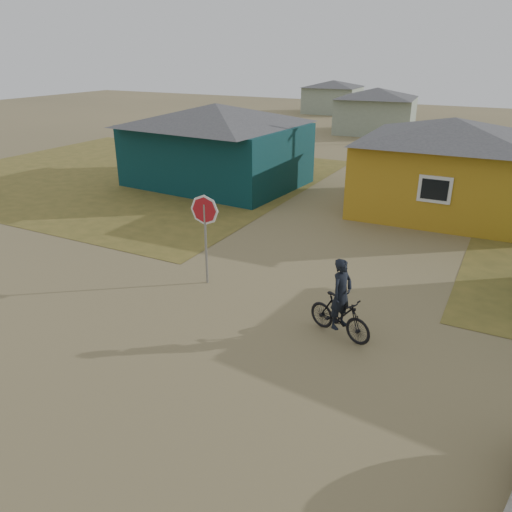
{
  "coord_description": "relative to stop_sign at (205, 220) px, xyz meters",
  "views": [
    {
      "loc": [
        5.01,
        -7.88,
        6.39
      ],
      "look_at": [
        -0.72,
        3.0,
        1.3
      ],
      "focal_mm": 35.0,
      "sensor_mm": 36.0,
      "label": 1
    }
  ],
  "objects": [
    {
      "name": "ground",
      "position": [
        2.5,
        -3.28,
        -1.96
      ],
      "size": [
        120.0,
        120.0,
        0.0
      ],
      "primitive_type": "plane",
      "color": "olive"
    },
    {
      "name": "grass_nw",
      "position": [
        -11.5,
        9.72,
        -1.95
      ],
      "size": [
        20.0,
        18.0,
        0.0
      ],
      "primitive_type": "cube",
      "color": "olive",
      "rests_on": "ground"
    },
    {
      "name": "house_teal",
      "position": [
        -6.0,
        10.22,
        0.1
      ],
      "size": [
        8.93,
        7.08,
        4.0
      ],
      "color": "#082C30",
      "rests_on": "ground"
    },
    {
      "name": "house_yellow",
      "position": [
        5.0,
        10.72,
        0.05
      ],
      "size": [
        7.72,
        6.76,
        3.9
      ],
      "color": "#B6871C",
      "rests_on": "ground"
    },
    {
      "name": "house_pale_west",
      "position": [
        -3.5,
        30.72,
        -0.1
      ],
      "size": [
        7.04,
        6.15,
        3.6
      ],
      "color": "gray",
      "rests_on": "ground"
    },
    {
      "name": "house_pale_north",
      "position": [
        -11.5,
        42.72,
        -0.2
      ],
      "size": [
        6.28,
        5.81,
        3.4
      ],
      "color": "gray",
      "rests_on": "ground"
    },
    {
      "name": "stop_sign",
      "position": [
        0.0,
        0.0,
        0.0
      ],
      "size": [
        0.84,
        0.32,
        2.69
      ],
      "color": "gray",
      "rests_on": "ground"
    },
    {
      "name": "cyclist",
      "position": [
        4.42,
        -1.01,
        -1.24
      ],
      "size": [
        1.82,
        1.02,
        1.98
      ],
      "color": "black",
      "rests_on": "ground"
    }
  ]
}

